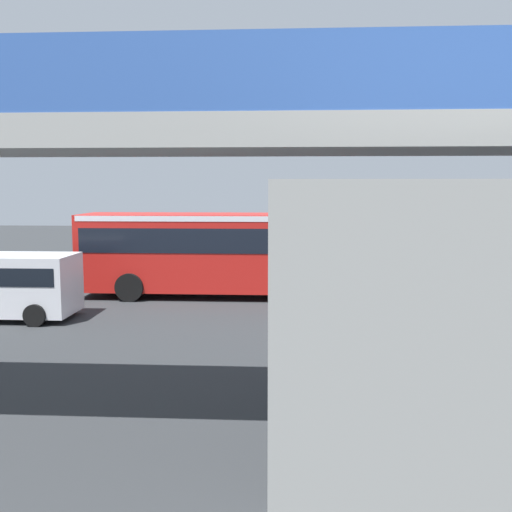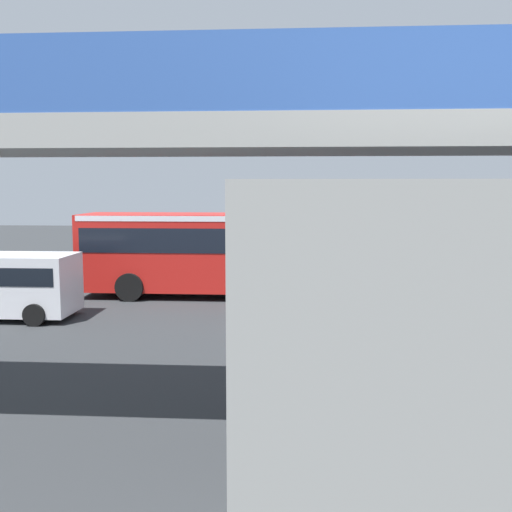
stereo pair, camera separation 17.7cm
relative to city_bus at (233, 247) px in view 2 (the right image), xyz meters
name	(u,v)px [view 2 (the right image)]	position (x,y,z in m)	size (l,w,h in m)	color
ground	(208,296)	(0.99, 0.03, -1.88)	(80.00, 80.00, 0.00)	#2D3033
city_bus	(233,247)	(0.00, 0.00, 0.00)	(11.54, 2.85, 3.15)	red
bicycle_orange	(456,310)	(-7.34, 3.90, -1.51)	(1.77, 0.44, 0.96)	black
bicycle_blue	(444,322)	(-6.59, 5.56, -1.51)	(1.77, 0.44, 0.96)	black
lane_dash_leftmost	(310,285)	(-3.01, -2.84, -1.88)	(2.00, 0.20, 0.01)	silver
lane_dash_left	(218,284)	(0.99, -2.84, -1.88)	(2.00, 0.20, 0.01)	silver
lane_dash_centre	(127,283)	(4.99, -2.84, -1.88)	(2.00, 0.20, 0.01)	silver
pedestrian_overpass	(91,156)	(0.99, 12.55, 2.79)	(30.29, 2.60, 6.32)	#9E9E99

